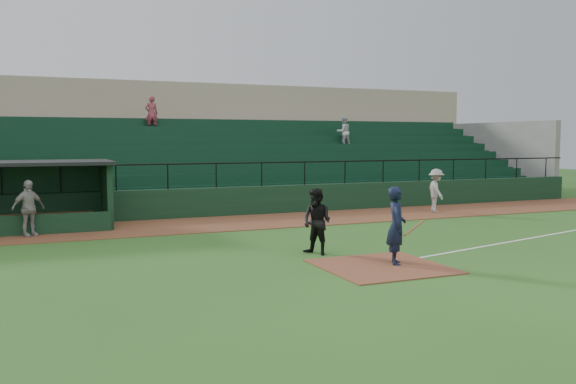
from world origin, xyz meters
name	(u,v)px	position (x,y,z in m)	size (l,w,h in m)	color
ground	(362,260)	(0.00, 0.00, 0.00)	(90.00, 90.00, 0.00)	#2A5A1D
warning_track	(258,221)	(0.00, 8.00, 0.01)	(40.00, 4.00, 0.03)	brown
home_plate_dirt	(382,266)	(0.00, -1.00, 0.01)	(3.00, 3.00, 0.03)	brown
foul_line	(552,234)	(8.00, 1.20, 0.01)	(18.00, 0.09, 0.01)	white
stadium_structure	(201,157)	(0.00, 16.46, 2.30)	(38.00, 13.08, 6.40)	black
batter_at_plate	(396,226)	(0.47, -0.91, 1.00)	(1.17, 0.86, 2.00)	black
umpire	(317,222)	(-0.78, 1.11, 0.92)	(0.89, 0.70, 1.84)	black
runner	(436,191)	(8.08, 7.64, 0.97)	(1.22, 0.70, 1.88)	#9F9A95
dugout_player_a	(28,208)	(-8.13, 7.46, 0.95)	(1.08, 0.45, 1.84)	#A29C97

